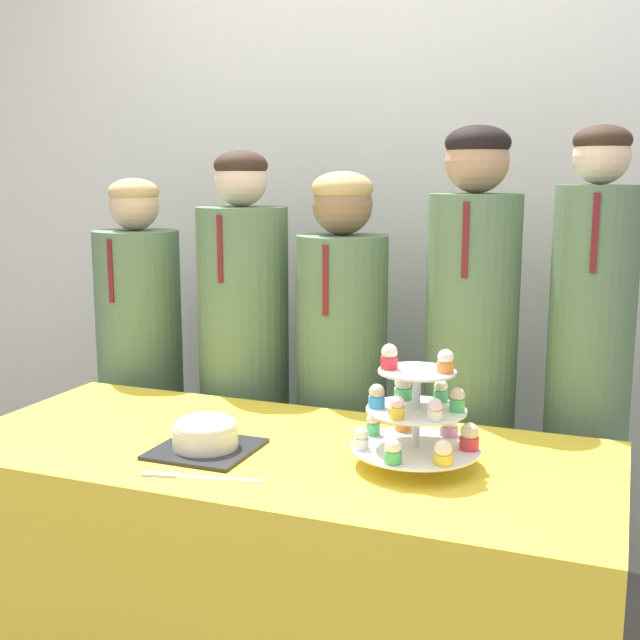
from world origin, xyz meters
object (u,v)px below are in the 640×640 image
cake_knife (181,477)px  student_0 (141,382)px  cupcake_stand (417,416)px  student_2 (342,397)px  round_cake (205,434)px  student_4 (587,401)px  student_1 (244,381)px  student_3 (470,388)px

cake_knife → student_0: (-0.71, 0.89, -0.05)m
cake_knife → cupcake_stand: 0.59m
cake_knife → student_2: 0.90m
round_cake → student_2: (0.12, 0.71, -0.07)m
round_cake → student_0: student_0 is taller
round_cake → cupcake_stand: (0.54, 0.10, 0.08)m
student_0 → student_4: 1.58m
cake_knife → student_2: size_ratio=0.20×
student_0 → student_1: student_1 is taller
round_cake → student_1: (-0.24, 0.71, -0.05)m
student_2 → student_3: 0.44m
student_0 → student_2: (0.79, 0.00, 0.02)m
student_0 → cupcake_stand: bearing=-26.8°
student_2 → student_4: 0.78m
student_2 → student_4: student_4 is taller
round_cake → student_1: size_ratio=0.17×
round_cake → student_0: (-0.67, 0.71, -0.10)m
round_cake → student_0: 0.98m
cupcake_stand → student_4: 0.72m
student_0 → student_4: size_ratio=0.90×
cake_knife → cupcake_stand: bearing=16.8°
student_4 → student_2: bearing=180.0°
cupcake_stand → student_0: size_ratio=0.23×
student_4 → cake_knife: bearing=-134.1°
student_3 → student_4: 0.35m
round_cake → student_3: size_ratio=0.16×
cake_knife → student_1: (-0.28, 0.89, -0.01)m
student_2 → student_3: size_ratio=0.91×
cupcake_stand → student_0: 1.37m
cake_knife → cupcake_stand: size_ratio=0.91×
student_1 → student_4: (1.15, -0.00, 0.05)m
cake_knife → student_4: 1.24m
student_1 → round_cake: bearing=-71.1°
cupcake_stand → student_3: bearing=88.8°
round_cake → student_1: bearing=108.9°
cake_knife → student_2: (0.08, 0.89, -0.03)m
cupcake_stand → cake_knife: bearing=-150.7°
cake_knife → student_4: size_ratio=0.19×
student_2 → student_3: bearing=0.0°
student_0 → student_3: student_3 is taller
student_0 → student_1: size_ratio=0.94×
student_1 → student_3: 0.79m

